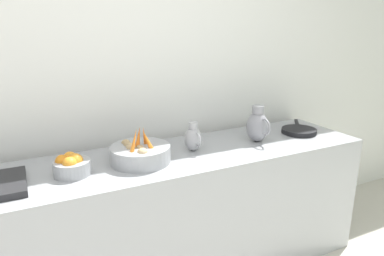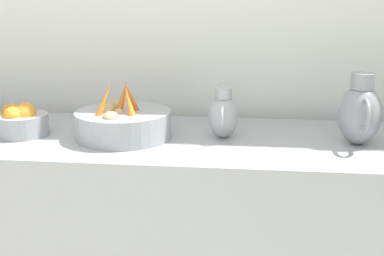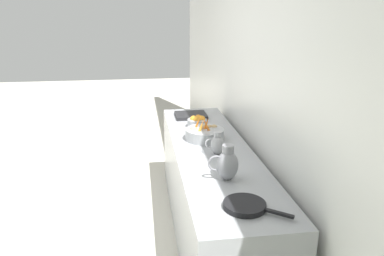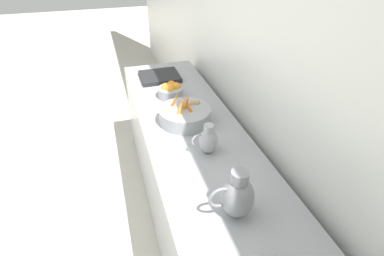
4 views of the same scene
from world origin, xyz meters
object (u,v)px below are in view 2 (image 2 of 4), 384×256
at_px(vegetable_colander, 123,123).
at_px(metal_pitcher_tall, 360,113).
at_px(orange_bowl, 21,120).
at_px(metal_pitcher_short, 223,115).

relative_size(vegetable_colander, metal_pitcher_tall, 1.39).
xyz_separation_m(orange_bowl, metal_pitcher_tall, (-0.02, 1.23, 0.06)).
relative_size(metal_pitcher_tall, metal_pitcher_short, 1.34).
distance_m(metal_pitcher_tall, metal_pitcher_short, 0.48).
bearing_deg(orange_bowl, vegetable_colander, 91.11).
distance_m(orange_bowl, metal_pitcher_short, 0.76).
bearing_deg(metal_pitcher_short, orange_bowl, -86.44).
relative_size(vegetable_colander, orange_bowl, 1.80).
bearing_deg(metal_pitcher_tall, vegetable_colander, -89.37).
height_order(orange_bowl, metal_pitcher_tall, metal_pitcher_tall).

